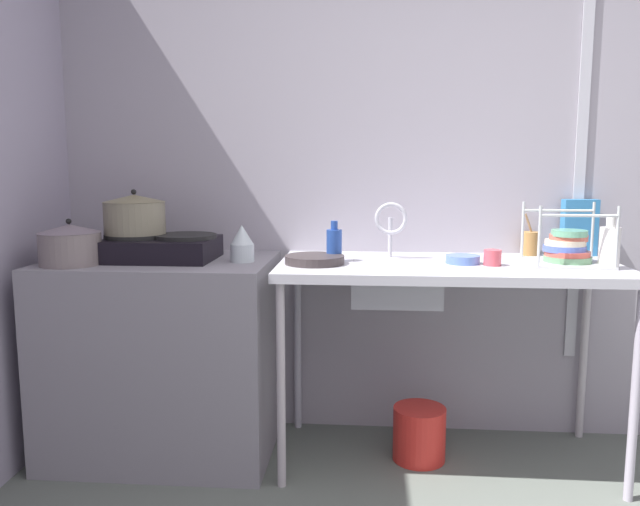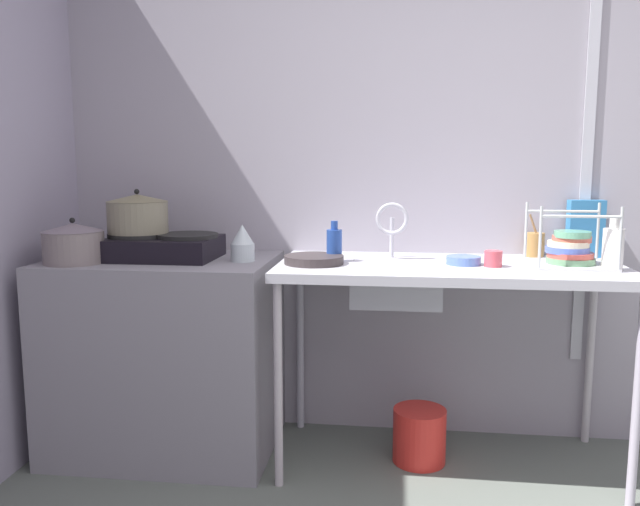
% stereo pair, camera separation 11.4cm
% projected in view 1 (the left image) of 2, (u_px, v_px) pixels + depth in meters
% --- Properties ---
extents(wall_back, '(5.03, 0.10, 2.67)m').
position_uv_depth(wall_back, '(495.00, 163.00, 3.00)').
color(wall_back, '#9C96A1').
rests_on(wall_back, ground).
extents(wall_metal_strip, '(0.05, 0.01, 2.14)m').
position_uv_depth(wall_metal_strip, '(582.00, 134.00, 2.89)').
color(wall_metal_strip, '#B6B5BE').
extents(counter_concrete, '(1.00, 0.67, 0.90)m').
position_uv_depth(counter_concrete, '(164.00, 356.00, 2.86)').
color(counter_concrete, gray).
rests_on(counter_concrete, ground).
extents(counter_sink, '(1.47, 0.67, 0.90)m').
position_uv_depth(counter_sink, '(448.00, 278.00, 2.71)').
color(counter_sink, '#B6B5BE').
rests_on(counter_sink, ground).
extents(stove, '(0.51, 0.37, 0.12)m').
position_uv_depth(stove, '(161.00, 247.00, 2.79)').
color(stove, black).
rests_on(stove, counter_concrete).
extents(pot_on_left_burner, '(0.27, 0.27, 0.20)m').
position_uv_depth(pot_on_left_burner, '(135.00, 214.00, 2.78)').
color(pot_on_left_burner, gray).
rests_on(pot_on_left_burner, stove).
extents(pot_beside_stove, '(0.26, 0.26, 0.20)m').
position_uv_depth(pot_beside_stove, '(70.00, 244.00, 2.64)').
color(pot_beside_stove, slate).
rests_on(pot_beside_stove, counter_concrete).
extents(percolator, '(0.11, 0.11, 0.16)m').
position_uv_depth(percolator, '(242.00, 244.00, 2.73)').
color(percolator, silver).
rests_on(percolator, counter_concrete).
extents(sink_basin, '(0.38, 0.30, 0.18)m').
position_uv_depth(sink_basin, '(396.00, 283.00, 2.72)').
color(sink_basin, '#B6B5BE').
rests_on(sink_basin, counter_sink).
extents(faucet, '(0.15, 0.08, 0.26)m').
position_uv_depth(faucet, '(391.00, 222.00, 2.81)').
color(faucet, '#B6B5BE').
rests_on(faucet, counter_sink).
extents(frying_pan, '(0.26, 0.26, 0.04)m').
position_uv_depth(frying_pan, '(315.00, 260.00, 2.68)').
color(frying_pan, '#332C2C').
rests_on(frying_pan, counter_sink).
extents(dish_rack, '(0.33, 0.30, 0.26)m').
position_uv_depth(dish_rack, '(567.00, 250.00, 2.65)').
color(dish_rack, '#B3BABA').
rests_on(dish_rack, counter_sink).
extents(cup_by_rack, '(0.07, 0.07, 0.07)m').
position_uv_depth(cup_by_rack, '(492.00, 258.00, 2.63)').
color(cup_by_rack, '#C24550').
rests_on(cup_by_rack, counter_sink).
extents(small_bowl_on_drainboard, '(0.15, 0.15, 0.04)m').
position_uv_depth(small_bowl_on_drainboard, '(463.00, 259.00, 2.69)').
color(small_bowl_on_drainboard, '#5370B6').
rests_on(small_bowl_on_drainboard, counter_sink).
extents(bottle_by_sink, '(0.07, 0.07, 0.18)m').
position_uv_depth(bottle_by_sink, '(334.00, 244.00, 2.74)').
color(bottle_by_sink, navy).
rests_on(bottle_by_sink, counter_sink).
extents(bottle_by_rack, '(0.08, 0.08, 0.21)m').
position_uv_depth(bottle_by_rack, '(609.00, 247.00, 2.54)').
color(bottle_by_rack, white).
rests_on(bottle_by_rack, counter_sink).
extents(cereal_box, '(0.16, 0.07, 0.26)m').
position_uv_depth(cereal_box, '(579.00, 228.00, 2.91)').
color(cereal_box, teal).
rests_on(cereal_box, counter_sink).
extents(utensil_jar, '(0.08, 0.08, 0.20)m').
position_uv_depth(utensil_jar, '(530.00, 243.00, 2.93)').
color(utensil_jar, '#A1723B').
rests_on(utensil_jar, counter_sink).
extents(bucket_on_floor, '(0.24, 0.24, 0.24)m').
position_uv_depth(bucket_on_floor, '(419.00, 433.00, 2.81)').
color(bucket_on_floor, red).
rests_on(bucket_on_floor, ground).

